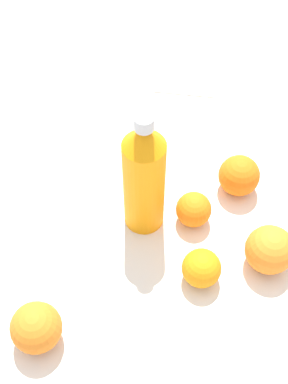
{
  "coord_description": "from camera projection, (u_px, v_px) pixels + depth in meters",
  "views": [
    {
      "loc": [
        -0.35,
        0.41,
        0.81
      ],
      "look_at": [
        -0.04,
        -0.01,
        0.08
      ],
      "focal_mm": 50.36,
      "sensor_mm": 36.0,
      "label": 1
    }
  ],
  "objects": [
    {
      "name": "ground_plane",
      "position": [
        120.0,
        212.0,
        0.97
      ],
      "size": [
        2.4,
        2.4,
        0.0
      ],
      "primitive_type": "plane",
      "color": "silver"
    },
    {
      "name": "water_bottle",
      "position": [
        144.0,
        177.0,
        0.86
      ],
      "size": [
        0.07,
        0.07,
        0.26
      ],
      "rotation": [
        0.0,
        0.0,
        1.18
      ],
      "color": "orange",
      "rests_on": "ground_plane"
    },
    {
      "name": "orange_0",
      "position": [
        270.0,
        250.0,
        0.88
      ],
      "size": [
        0.08,
        0.08,
        0.08
      ],
      "primitive_type": "sphere",
      "color": "orange",
      "rests_on": "ground_plane"
    },
    {
      "name": "orange_1",
      "position": [
        201.0,
        268.0,
        0.87
      ],
      "size": [
        0.06,
        0.06,
        0.06
      ],
      "primitive_type": "sphere",
      "color": "orange",
      "rests_on": "ground_plane"
    },
    {
      "name": "orange_2",
      "position": [
        36.0,
        328.0,
        0.8
      ],
      "size": [
        0.08,
        0.08,
        0.08
      ],
      "primitive_type": "sphere",
      "color": "orange",
      "rests_on": "ground_plane"
    },
    {
      "name": "orange_3",
      "position": [
        239.0,
        176.0,
        0.97
      ],
      "size": [
        0.08,
        0.08,
        0.08
      ],
      "primitive_type": "sphere",
      "color": "orange",
      "rests_on": "ground_plane"
    },
    {
      "name": "orange_5",
      "position": [
        194.0,
        209.0,
        0.93
      ],
      "size": [
        0.06,
        0.06,
        0.06
      ],
      "primitive_type": "sphere",
      "color": "orange",
      "rests_on": "ground_plane"
    },
    {
      "name": "folded_napkin",
      "position": [
        186.0,
        73.0,
        1.18
      ],
      "size": [
        0.19,
        0.19,
        0.01
      ],
      "primitive_type": "cube",
      "rotation": [
        0.0,
        0.0,
        0.48
      ],
      "color": "white",
      "rests_on": "ground_plane"
    }
  ]
}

